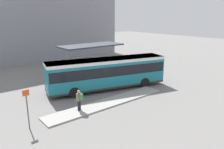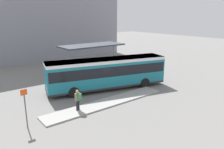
% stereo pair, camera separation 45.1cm
% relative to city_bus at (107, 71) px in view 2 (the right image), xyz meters
% --- Properties ---
extents(ground_plane, '(120.00, 120.00, 0.00)m').
position_rel_city_bus_xyz_m(ground_plane, '(-0.01, 0.00, -1.88)').
color(ground_plane, slate).
extents(curb_island, '(11.89, 1.80, 0.12)m').
position_rel_city_bus_xyz_m(curb_island, '(-2.39, -3.18, -1.82)').
color(curb_island, '#9E9E99').
rests_on(curb_island, ground_plane).
extents(city_bus, '(12.65, 5.66, 3.22)m').
position_rel_city_bus_xyz_m(city_bus, '(0.00, 0.00, 0.00)').
color(city_bus, '#197284').
rests_on(city_bus, ground_plane).
extents(pedestrian_waiting, '(0.50, 0.54, 1.71)m').
position_rel_city_bus_xyz_m(pedestrian_waiting, '(-5.23, -3.08, -0.78)').
color(pedestrian_waiting, '#232328').
rests_on(pedestrian_waiting, curb_island).
extents(bicycle_green, '(0.48, 1.55, 0.68)m').
position_rel_city_bus_xyz_m(bicycle_green, '(9.03, 3.48, -1.54)').
color(bicycle_green, black).
rests_on(bicycle_green, ground_plane).
extents(bicycle_yellow, '(0.48, 1.66, 0.72)m').
position_rel_city_bus_xyz_m(bicycle_yellow, '(8.89, 4.30, -1.52)').
color(bicycle_yellow, black).
rests_on(bicycle_yellow, ground_plane).
extents(station_shelter, '(8.28, 3.40, 3.85)m').
position_rel_city_bus_xyz_m(station_shelter, '(2.15, 6.12, 1.81)').
color(station_shelter, '#383D47').
rests_on(station_shelter, ground_plane).
extents(potted_planter_near_shelter, '(0.83, 0.83, 1.37)m').
position_rel_city_bus_xyz_m(potted_planter_near_shelter, '(5.83, 3.17, -1.16)').
color(potted_planter_near_shelter, slate).
rests_on(potted_planter_near_shelter, ground_plane).
extents(potted_planter_far_side, '(1.02, 1.02, 1.52)m').
position_rel_city_bus_xyz_m(potted_planter_far_side, '(2.79, 3.67, -1.08)').
color(potted_planter_far_side, slate).
rests_on(potted_planter_far_side, ground_plane).
extents(platform_sign, '(0.44, 0.08, 2.80)m').
position_rel_city_bus_xyz_m(platform_sign, '(-9.33, -3.26, -0.32)').
color(platform_sign, '#4C4C51').
rests_on(platform_sign, ground_plane).
extents(station_building, '(27.31, 13.19, 16.43)m').
position_rel_city_bus_xyz_m(station_building, '(1.78, 23.96, 6.34)').
color(station_building, gray).
rests_on(station_building, ground_plane).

